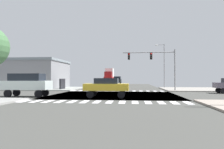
{
  "coord_description": "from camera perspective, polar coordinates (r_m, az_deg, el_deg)",
  "views": [
    {
      "loc": [
        2.09,
        -23.88,
        1.88
      ],
      "look_at": [
        -1.01,
        7.33,
        2.42
      ],
      "focal_mm": 33.97,
      "sensor_mm": 36.0,
      "label": 1
    }
  ],
  "objects": [
    {
      "name": "ground",
      "position": [
        24.05,
        0.66,
        -5.53
      ],
      "size": [
        90.0,
        90.0,
        0.05
      ],
      "color": "#40413D"
    },
    {
      "name": "sidewalk_corner_ne",
      "position": [
        37.55,
        22.6,
        -3.68
      ],
      "size": [
        12.0,
        12.0,
        0.14
      ],
      "color": "gray",
      "rests_on": "ground"
    },
    {
      "name": "sidewalk_corner_nw",
      "position": [
        38.97,
        -17.16,
        -3.61
      ],
      "size": [
        12.0,
        12.0,
        0.14
      ],
      "color": "gray",
      "rests_on": "ground"
    },
    {
      "name": "crosswalk_near",
      "position": [
        16.85,
        -2.38,
        -7.38
      ],
      "size": [
        13.5,
        2.0,
        0.01
      ],
      "color": "white",
      "rests_on": "ground"
    },
    {
      "name": "crosswalk_far",
      "position": [
        31.33,
        1.37,
        -4.42
      ],
      "size": [
        13.5,
        2.0,
        0.01
      ],
      "color": "white",
      "rests_on": "ground"
    },
    {
      "name": "traffic_signal_mast",
      "position": [
        31.79,
        11.13,
        3.82
      ],
      "size": [
        7.71,
        0.55,
        6.09
      ],
      "color": "gray",
      "rests_on": "ground"
    },
    {
      "name": "street_lamp",
      "position": [
        40.87,
        13.56,
        3.31
      ],
      "size": [
        1.78,
        0.32,
        8.26
      ],
      "color": "gray",
      "rests_on": "ground"
    },
    {
      "name": "bank_building",
      "position": [
        42.6,
        -23.58,
        0.07
      ],
      "size": [
        17.71,
        10.25,
        5.2
      ],
      "color": "gray",
      "rests_on": "ground"
    },
    {
      "name": "box_truck_farside_1",
      "position": [
        63.46,
        -0.75,
        -0.37
      ],
      "size": [
        2.4,
        7.2,
        4.85
      ],
      "rotation": [
        0.0,
        0.0,
        3.14
      ],
      "color": "black",
      "rests_on": "ground"
    },
    {
      "name": "suv_crossing_1",
      "position": [
        22.99,
        -21.89,
        -2.13
      ],
      "size": [
        4.6,
        1.96,
        2.34
      ],
      "rotation": [
        0.0,
        0.0,
        1.57
      ],
      "color": "black",
      "rests_on": "ground"
    },
    {
      "name": "sedan_queued_2",
      "position": [
        20.56,
        -1.48,
        -3.11
      ],
      "size": [
        4.3,
        1.8,
        1.88
      ],
      "rotation": [
        0.0,
        0.0,
        1.57
      ],
      "color": "black",
      "rests_on": "ground"
    },
    {
      "name": "sedan_leading_3",
      "position": [
        47.65,
        -2.89,
        -1.91
      ],
      "size": [
        1.8,
        4.3,
        1.88
      ],
      "rotation": [
        0.0,
        0.0,
        3.14
      ],
      "color": "black",
      "rests_on": "ground"
    },
    {
      "name": "sedan_trailing_4",
      "position": [
        37.06,
        -0.67,
        -2.17
      ],
      "size": [
        1.8,
        4.3,
        1.88
      ],
      "rotation": [
        0.0,
        0.0,
        3.14
      ],
      "color": "black",
      "rests_on": "ground"
    },
    {
      "name": "suv_middle_2",
      "position": [
        56.5,
        1.52,
        -1.48
      ],
      "size": [
        1.96,
        4.6,
        2.34
      ],
      "rotation": [
        0.0,
        0.0,
        3.14
      ],
      "color": "black",
      "rests_on": "ground"
    }
  ]
}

